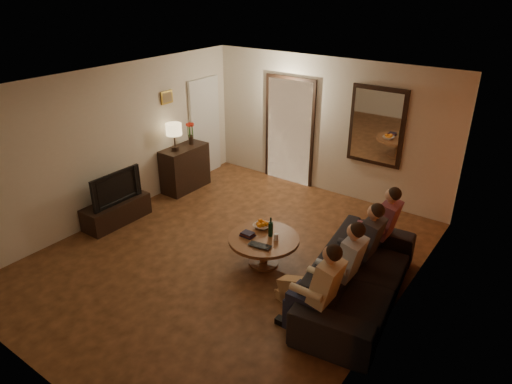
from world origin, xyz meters
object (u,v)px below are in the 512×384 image
Objects in this scene: tv at (113,187)px; bowl at (262,226)px; dresser at (185,168)px; tv_stand at (117,212)px; coffee_table at (264,251)px; dog at (294,287)px; table_lamp at (174,137)px; laptop at (258,247)px; person_c at (364,248)px; sofa at (360,277)px; person_a at (321,294)px; person_b at (344,270)px; person_d at (381,230)px; wine_bottle at (271,227)px.

tv is 3.77× the size of bowl.
dresser is 1.74m from tv_stand.
coffee_table is (2.81, 0.44, -0.45)m from tv.
dog reaches higher than tv_stand.
coffee_table is at bearing -20.79° from table_lamp.
laptop is at bearing -24.83° from table_lamp.
bowl is at bearing -17.84° from table_lamp.
table_lamp is at bearing 170.26° from person_c.
dresser is 3.30m from laptop.
person_a is at bearing 165.76° from sofa.
person_c is at bearing 17.23° from laptop.
tv_stand is at bearing -167.80° from dog.
tv is 4.20m from person_b.
dog is (3.66, -1.61, -0.87)m from table_lamp.
person_b is 1.29m from laptop.
tv is 0.39× the size of sofa.
person_d is at bearing 24.92° from bowl.
dog is 1.81× the size of wine_bottle.
person_c is 3.87× the size of wine_bottle.
dresser is 4.71m from person_a.
person_a is 1.64m from wine_bottle.
bowl is (-1.56, -0.73, -0.12)m from person_d.
dog reaches higher than laptop.
bowl is (-1.56, 0.47, -0.12)m from person_b.
dog is at bearing -32.56° from coffee_table.
dresser is at bearing 167.37° from dog.
person_d is at bearing 34.91° from laptop.
laptop is (0.28, -0.50, -0.02)m from bowl.
person_c is 3.65× the size of laptop.
table_lamp is 3.14m from coffee_table.
person_b is at bearing -16.86° from bowl.
wine_bottle reaches higher than coffee_table.
person_a is 2.14× the size of dog.
sofa is at bearing -5.96° from bowl.
table_lamp is 1.78m from tv_stand.
sofa is (4.29, -1.02, -0.79)m from table_lamp.
wine_bottle is at bearing 155.20° from dog.
sofa is 2.06× the size of person_b.
person_b and person_d have the same top height.
coffee_table is at bearing -24.60° from dresser.
person_b reaches higher than dresser.
person_a is 0.69m from dog.
laptop is at bearing -28.30° from dresser.
person_a is at bearing -24.61° from table_lamp.
sofa is 4.42× the size of dog.
laptop is (0.10, -0.28, 0.24)m from coffee_table.
table_lamp is 4.48m from sofa.
person_c is at bearing 10.54° from sofa.
laptop is at bearing -136.31° from person_d.
dog is 1.70× the size of laptop.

